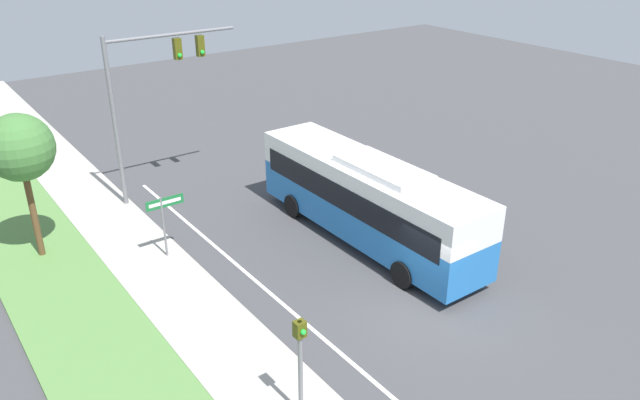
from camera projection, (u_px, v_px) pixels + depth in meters
ground_plane at (418, 306)px, 20.79m from camera, size 80.00×80.00×0.00m
sidewalk at (258, 379)px, 17.46m from camera, size 2.80×80.00×0.12m
lane_divider_near at (332, 346)px, 18.87m from camera, size 0.14×30.00×0.01m
bus at (367, 196)px, 24.16m from camera, size 2.66×11.01×3.48m
signal_gantry at (148, 85)px, 26.49m from camera, size 5.94×0.41×7.44m
pedestrian_signal at (300, 354)px, 15.39m from camera, size 0.28×0.34×3.01m
street_sign at (164, 215)px, 22.92m from camera, size 1.46×0.08×2.53m
roadside_tree at (19, 148)px, 21.90m from camera, size 2.43×2.43×5.52m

